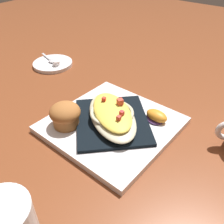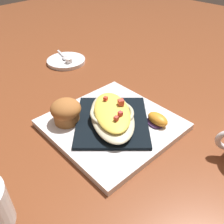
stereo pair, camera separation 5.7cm
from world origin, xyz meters
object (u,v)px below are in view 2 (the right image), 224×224
gratin_dish (112,114)px  creamer_cup_0 (69,60)px  creamer_saucer (66,61)px  square_plate (112,125)px  orange_garnish (157,120)px  spoon (65,58)px  muffin (66,111)px

gratin_dish → creamer_cup_0: 0.36m
creamer_saucer → creamer_cup_0: (-0.01, -0.03, 0.01)m
square_plate → gratin_dish: size_ratio=1.28×
square_plate → creamer_cup_0: 0.36m
gratin_dish → orange_garnish: gratin_dish is taller
square_plate → creamer_saucer: (0.14, 0.36, -0.00)m
orange_garnish → spoon: size_ratio=0.64×
orange_garnish → creamer_cup_0: bearing=81.5°
square_plate → creamer_cup_0: bearing=68.4°
muffin → spoon: size_ratio=0.72×
square_plate → muffin: bearing=132.2°
muffin → spoon: bearing=53.7°
square_plate → creamer_cup_0: size_ratio=11.38×
creamer_cup_0 → gratin_dish: bearing=-111.6°
square_plate → creamer_saucer: size_ratio=2.03×
muffin → orange_garnish: (0.14, -0.16, -0.02)m
creamer_saucer → gratin_dish: bearing=-111.1°
gratin_dish → spoon: gratin_dish is taller
creamer_saucer → creamer_cup_0: size_ratio=5.59×
muffin → creamer_saucer: bearing=53.4°
muffin → square_plate: bearing=-47.8°
gratin_dish → creamer_saucer: gratin_dish is taller
muffin → creamer_saucer: 0.36m
gratin_dish → spoon: 0.40m
square_plate → spoon: (0.14, 0.37, 0.01)m
muffin → orange_garnish: size_ratio=1.13×
muffin → spoon: 0.36m
orange_garnish → creamer_saucer: 0.45m
square_plate → orange_garnish: orange_garnish is taller
orange_garnish → creamer_cup_0: (0.06, 0.41, -0.01)m
creamer_saucer → spoon: size_ratio=1.38×
orange_garnish → spoon: bearing=80.9°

